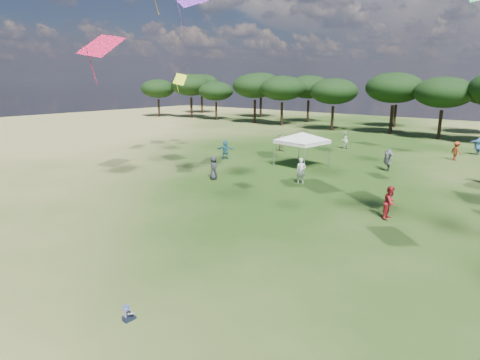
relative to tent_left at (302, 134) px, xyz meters
The scene contains 4 objects.
ground 23.33m from the tent_left, 73.03° to the right, with size 140.00×140.00×0.00m, color #264514.
tent_left is the anchor object (origin of this frame).
toddler 21.84m from the tent_left, 71.41° to the right, with size 0.31×0.35×0.48m.
festival_crowd 7.86m from the tent_left, 23.39° to the left, with size 27.50×23.19×1.91m.
Camera 1 is at (8.79, -3.96, 6.46)m, focal length 30.00 mm.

